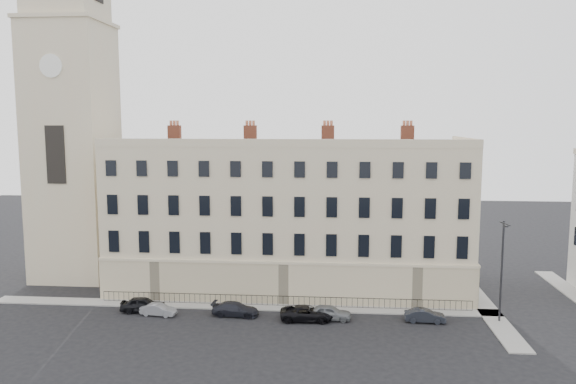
% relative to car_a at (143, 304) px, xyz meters
% --- Properties ---
extents(ground, '(160.00, 160.00, 0.00)m').
position_rel_car_a_xyz_m(ground, '(18.71, -2.90, -0.69)').
color(ground, black).
rests_on(ground, ground).
extents(terrace, '(36.22, 12.22, 17.00)m').
position_rel_car_a_xyz_m(terrace, '(12.75, 9.07, 6.81)').
color(terrace, beige).
rests_on(terrace, ground).
extents(church_tower, '(8.00, 8.13, 44.00)m').
position_rel_car_a_xyz_m(church_tower, '(-11.29, 11.10, 17.97)').
color(church_tower, beige).
rests_on(church_tower, ground).
extents(pavement_terrace, '(48.00, 2.00, 0.12)m').
position_rel_car_a_xyz_m(pavement_terrace, '(8.71, 2.10, -0.63)').
color(pavement_terrace, gray).
rests_on(pavement_terrace, ground).
extents(pavement_east_return, '(2.00, 24.00, 0.12)m').
position_rel_car_a_xyz_m(pavement_east_return, '(31.71, 5.10, -0.63)').
color(pavement_east_return, gray).
rests_on(pavement_east_return, ground).
extents(railings, '(35.00, 0.04, 0.96)m').
position_rel_car_a_xyz_m(railings, '(12.71, 2.50, -0.14)').
color(railings, black).
rests_on(railings, ground).
extents(car_a, '(4.21, 2.07, 1.38)m').
position_rel_car_a_xyz_m(car_a, '(0.00, 0.00, 0.00)').
color(car_a, black).
rests_on(car_a, ground).
extents(car_b, '(3.36, 1.53, 1.07)m').
position_rel_car_a_xyz_m(car_b, '(1.71, -0.83, -0.16)').
color(car_b, gray).
rests_on(car_b, ground).
extents(car_c, '(4.35, 1.99, 1.23)m').
position_rel_car_a_xyz_m(car_c, '(8.66, -0.33, -0.07)').
color(car_c, black).
rests_on(car_c, ground).
extents(car_d, '(4.76, 2.36, 1.30)m').
position_rel_car_a_xyz_m(car_d, '(15.13, -0.99, -0.04)').
color(car_d, black).
rests_on(car_d, ground).
extents(car_e, '(3.94, 1.74, 1.32)m').
position_rel_car_a_xyz_m(car_e, '(17.12, -0.64, -0.03)').
color(car_e, slate).
rests_on(car_e, ground).
extents(car_f, '(3.56, 1.39, 1.16)m').
position_rel_car_a_xyz_m(car_f, '(25.44, -0.55, -0.11)').
color(car_f, '#20232B').
rests_on(car_f, ground).
extents(streetlamp, '(0.55, 1.93, 8.99)m').
position_rel_car_a_xyz_m(streetlamp, '(31.90, -0.12, 4.29)').
color(streetlamp, '#27282B').
rests_on(streetlamp, ground).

